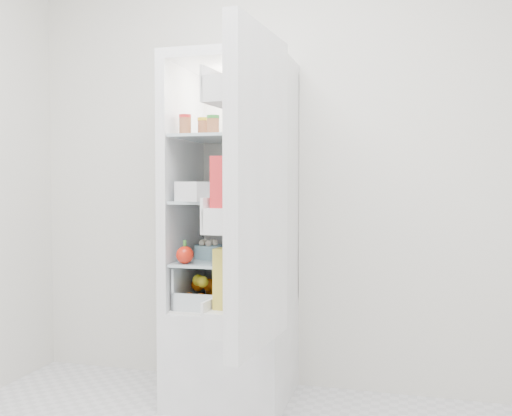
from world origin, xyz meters
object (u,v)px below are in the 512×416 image
(red_cabbage, at_px, (255,245))
(fridge_door, at_px, (252,196))
(refrigerator, at_px, (235,273))
(mushroom_bowl, at_px, (209,252))

(red_cabbage, xyz_separation_m, fridge_door, (0.14, -0.56, 0.26))
(refrigerator, bearing_deg, fridge_door, -66.70)
(red_cabbage, bearing_deg, refrigerator, 149.52)
(mushroom_bowl, height_order, fridge_door, fridge_door)
(refrigerator, distance_m, fridge_door, 0.81)
(refrigerator, height_order, fridge_door, refrigerator)
(red_cabbage, height_order, fridge_door, fridge_door)
(mushroom_bowl, bearing_deg, fridge_door, -55.44)
(red_cabbage, relative_size, mushroom_bowl, 1.09)
(refrigerator, bearing_deg, red_cabbage, -30.48)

